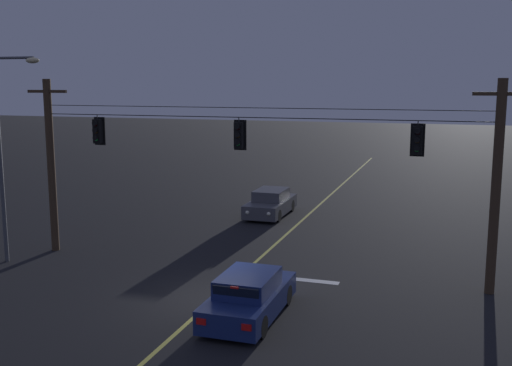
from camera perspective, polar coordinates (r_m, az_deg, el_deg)
The scene contains 10 objects.
ground_plane at distance 20.13m, azimuth -4.06°, elevation -10.92°, with size 180.00×180.00×0.00m, color black.
lane_centre_stripe at distance 28.78m, azimuth 3.09°, elevation -4.64°, with size 0.14×60.00×0.01m, color #D1C64C.
stop_bar_paint at distance 22.19m, azimuth 3.43°, elevation -8.95°, with size 3.40×0.36×0.01m, color silver.
signal_span_assembly at distance 22.42m, azimuth -0.79°, elevation 1.02°, with size 18.95×0.32×7.13m.
traffic_light_leftmost at distance 24.99m, azimuth -14.65°, elevation 4.73°, with size 0.48×0.41×1.22m.
traffic_light_left_inner at distance 22.35m, azimuth -1.63°, elevation 4.51°, with size 0.48×0.41×1.22m.
traffic_light_centre at distance 21.09m, azimuth 14.90°, elevation 3.90°, with size 0.48×0.41×1.22m.
car_waiting_near_lane at distance 18.52m, azimuth -0.66°, elevation -10.61°, with size 1.80×4.33×1.39m.
car_oncoming_lead at distance 32.23m, azimuth 1.38°, elevation -1.92°, with size 1.80×4.42×1.39m.
street_lamp_corner at distance 25.09m, azimuth -22.44°, elevation 3.73°, with size 2.11×0.30×8.01m.
Camera 1 is at (7.16, -17.47, 6.99)m, focal length 42.63 mm.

